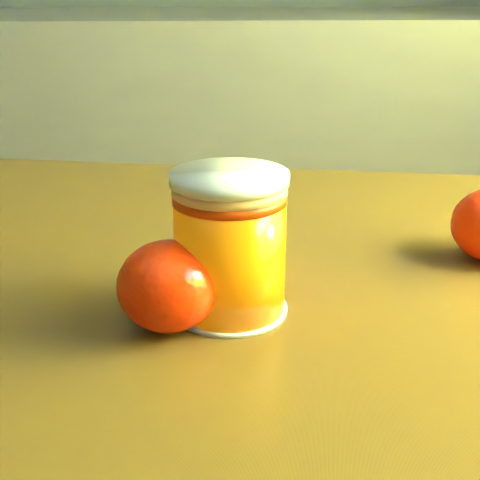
{
  "coord_description": "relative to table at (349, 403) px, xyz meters",
  "views": [
    {
      "loc": [
        0.7,
        -0.33,
        0.99
      ],
      "look_at": [
        0.72,
        0.12,
        0.81
      ],
      "focal_mm": 50.0,
      "sensor_mm": 36.0,
      "label": 1
    }
  ],
  "objects": [
    {
      "name": "table",
      "position": [
        0.0,
        0.0,
        0.0
      ],
      "size": [
        1.13,
        0.88,
        0.76
      ],
      "rotation": [
        0.0,
        0.0,
        -0.18
      ],
      "color": "brown",
      "rests_on": "ground"
    },
    {
      "name": "juice_glass",
      "position": [
        -0.1,
        -0.02,
        0.15
      ],
      "size": [
        0.08,
        0.08,
        0.1
      ],
      "rotation": [
        0.0,
        0.0,
        -0.36
      ],
      "color": "orange",
      "rests_on": "table"
    },
    {
      "name": "orange_front",
      "position": [
        -0.1,
        0.01,
        0.12
      ],
      "size": [
        0.06,
        0.06,
        0.05
      ],
      "primitive_type": "ellipsoid",
      "rotation": [
        0.0,
        0.0,
        -0.03
      ],
      "color": "#F22704",
      "rests_on": "table"
    },
    {
      "name": "orange_extra",
      "position": [
        -0.14,
        -0.04,
        0.13
      ],
      "size": [
        0.08,
        0.08,
        0.06
      ],
      "primitive_type": "ellipsoid",
      "rotation": [
        0.0,
        0.0,
        0.06
      ],
      "color": "#F22704",
      "rests_on": "table"
    }
  ]
}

